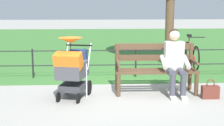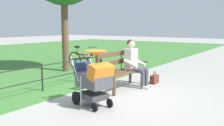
{
  "view_description": "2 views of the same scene",
  "coord_description": "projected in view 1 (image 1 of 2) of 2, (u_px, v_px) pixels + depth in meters",
  "views": [
    {
      "loc": [
        0.39,
        6.49,
        1.77
      ],
      "look_at": [
        0.05,
        0.12,
        0.64
      ],
      "focal_mm": 54.72,
      "sensor_mm": 36.0,
      "label": 1
    },
    {
      "loc": [
        4.57,
        3.37,
        1.63
      ],
      "look_at": [
        -0.16,
        0.06,
        0.76
      ],
      "focal_mm": 39.49,
      "sensor_mm": 36.0,
      "label": 2
    }
  ],
  "objects": [
    {
      "name": "ground_plane",
      "position": [
        114.0,
        94.0,
        6.71
      ],
      "size": [
        60.0,
        60.0,
        0.0
      ],
      "primitive_type": "plane",
      "color": "#9E9B93"
    },
    {
      "name": "grass_lawn",
      "position": [
        102.0,
        42.0,
        15.36
      ],
      "size": [
        40.0,
        16.0,
        0.01
      ],
      "primitive_type": "cube",
      "color": "#3D7533",
      "rests_on": "ground"
    },
    {
      "name": "park_bench",
      "position": [
        155.0,
        66.0,
        6.78
      ],
      "size": [
        1.61,
        0.63,
        0.96
      ],
      "color": "brown",
      "rests_on": "ground"
    },
    {
      "name": "person_on_bench",
      "position": [
        175.0,
        60.0,
        6.55
      ],
      "size": [
        0.54,
        0.74,
        1.28
      ],
      "color": "#42424C",
      "rests_on": "ground"
    },
    {
      "name": "stroller",
      "position": [
        72.0,
        67.0,
        6.29
      ],
      "size": [
        0.7,
        0.97,
        1.15
      ],
      "color": "black",
      "rests_on": "ground"
    },
    {
      "name": "handbag",
      "position": [
        210.0,
        92.0,
        6.37
      ],
      "size": [
        0.32,
        0.14,
        0.37
      ],
      "color": "brown",
      "rests_on": "ground"
    },
    {
      "name": "park_fence",
      "position": [
        110.0,
        60.0,
        8.14
      ],
      "size": [
        6.16,
        0.04,
        0.7
      ],
      "color": "black",
      "rests_on": "ground"
    },
    {
      "name": "bicycle",
      "position": [
        191.0,
        54.0,
        9.44
      ],
      "size": [
        0.44,
        1.66,
        0.89
      ],
      "color": "black",
      "rests_on": "ground"
    }
  ]
}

